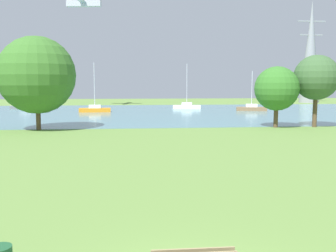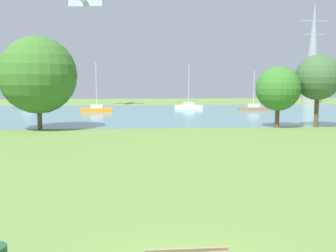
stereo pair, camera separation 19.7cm
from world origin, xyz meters
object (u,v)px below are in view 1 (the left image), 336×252
object	(u,v)px
electricity_pylon	(311,52)
light_aircraft	(84,3)
sailboat_orange	(95,109)
sailboat_white	(187,106)
tree_west_near	(277,89)
tree_east_near	(316,78)
sailboat_gray	(25,106)
tree_east_far	(37,75)
sailboat_brown	(251,108)

from	to	relation	value
electricity_pylon	light_aircraft	xyz separation A→B (m)	(-49.06, -9.65, 7.81)
sailboat_orange	sailboat_white	xyz separation A→B (m)	(15.21, 6.06, 0.00)
light_aircraft	sailboat_orange	bearing A→B (deg)	-78.29
sailboat_white	tree_west_near	world-z (taller)	sailboat_white
tree_east_near	light_aircraft	size ratio (longest dim) A/B	0.86
sailboat_orange	light_aircraft	size ratio (longest dim) A/B	0.90
sailboat_gray	electricity_pylon	distance (m)	61.87
tree_west_near	electricity_pylon	xyz separation A→B (m)	(25.86, 46.60, 7.49)
tree_east_far	light_aircraft	xyz separation A→B (m)	(0.25, 36.74, 14.00)
sailboat_brown	tree_east_near	world-z (taller)	tree_east_near
sailboat_gray	sailboat_orange	xyz separation A→B (m)	(12.70, -8.18, 0.02)
sailboat_gray	tree_east_far	size ratio (longest dim) A/B	0.64
tree_east_far	light_aircraft	bearing A→B (deg)	89.61
sailboat_orange	sailboat_white	world-z (taller)	sailboat_white
light_aircraft	tree_west_near	bearing A→B (deg)	-57.87
sailboat_gray	tree_west_near	xyz separation A→B (m)	(32.87, -30.51, 3.46)
sailboat_gray	tree_east_near	world-z (taller)	tree_east_near
sailboat_gray	sailboat_brown	distance (m)	38.43
tree_east_far	tree_east_near	bearing A→B (deg)	-0.51
tree_east_near	sailboat_brown	bearing A→B (deg)	88.34
sailboat_orange	tree_east_near	distance (m)	33.30
tree_east_far	light_aircraft	world-z (taller)	light_aircraft
electricity_pylon	sailboat_orange	bearing A→B (deg)	-152.19
sailboat_orange	tree_east_near	world-z (taller)	sailboat_orange
tree_east_far	electricity_pylon	world-z (taller)	electricity_pylon
sailboat_gray	light_aircraft	xyz separation A→B (m)	(9.67, 6.44, 18.77)
sailboat_orange	tree_west_near	bearing A→B (deg)	-47.90
sailboat_brown	light_aircraft	distance (m)	36.59
sailboat_orange	light_aircraft	bearing A→B (deg)	101.71
sailboat_gray	sailboat_brown	size ratio (longest dim) A/B	0.89
sailboat_brown	tree_east_near	xyz separation A→B (m)	(-0.65, -22.63, 4.55)
sailboat_orange	tree_east_near	xyz separation A→B (m)	(24.25, -22.37, 4.54)
tree_west_near	tree_east_near	size ratio (longest dim) A/B	0.84
sailboat_orange	tree_east_far	bearing A→B (deg)	-98.45
tree_east_near	sailboat_orange	bearing A→B (deg)	137.31
sailboat_white	tree_east_far	bearing A→B (deg)	-123.28
sailboat_gray	sailboat_white	bearing A→B (deg)	-4.34
sailboat_brown	light_aircraft	xyz separation A→B (m)	(-27.94, 14.36, 18.76)
sailboat_white	electricity_pylon	distance (m)	37.42
sailboat_gray	light_aircraft	world-z (taller)	light_aircraft
sailboat_gray	tree_west_near	world-z (taller)	tree_west_near
sailboat_gray	tree_east_near	size ratio (longest dim) A/B	0.78
sailboat_orange	sailboat_white	distance (m)	16.38
tree_west_near	sailboat_white	bearing A→B (deg)	99.90
sailboat_brown	electricity_pylon	size ratio (longest dim) A/B	0.28
sailboat_orange	electricity_pylon	distance (m)	53.17
sailboat_white	tree_east_far	xyz separation A→B (m)	(-18.50, -28.18, 4.74)
sailboat_white	electricity_pylon	size ratio (longest dim) A/B	0.34
tree_east_far	tree_west_near	world-z (taller)	tree_east_far
sailboat_white	tree_west_near	xyz separation A→B (m)	(4.96, -28.39, 3.44)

